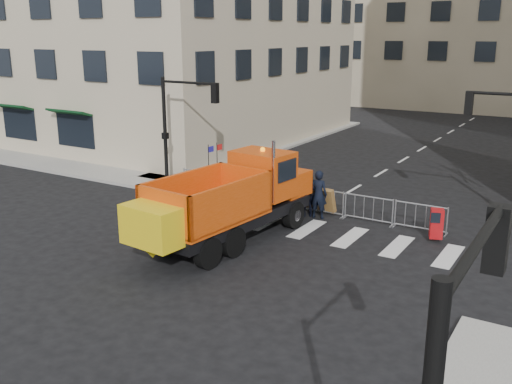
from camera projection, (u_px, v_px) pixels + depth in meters
The scene contains 10 objects.
ground at pixel (210, 274), 18.05m from camera, with size 120.00×120.00×0.00m, color black.
sidewalk_back at pixel (323, 206), 25.02m from camera, with size 64.00×5.00×0.15m, color gray.
traffic_light_left at pixel (165, 134), 27.51m from camera, with size 0.18×0.18×5.40m, color black.
crowd_barriers at pixel (299, 198), 24.53m from camera, with size 12.60×0.60×1.10m, color #9EA0A5, non-canonical shape.
plow_truck at pixel (229, 199), 20.43m from camera, with size 3.57×9.66×3.67m.
cop_a at pixel (318, 194), 23.31m from camera, with size 0.74×0.49×2.03m, color black.
cop_b at pixel (273, 189), 24.40m from camera, with size 0.90×0.70×1.85m, color black.
cop_c at pixel (308, 196), 23.58m from camera, with size 1.02×0.43×1.75m, color black.
worker at pixel (236, 169), 27.79m from camera, with size 1.08×0.62×1.67m, color #D3F01C.
newspaper_box at pixel (437, 224), 20.70m from camera, with size 0.45×0.40×1.10m, color #A40C10.
Camera 1 is at (9.94, -13.49, 7.34)m, focal length 40.00 mm.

